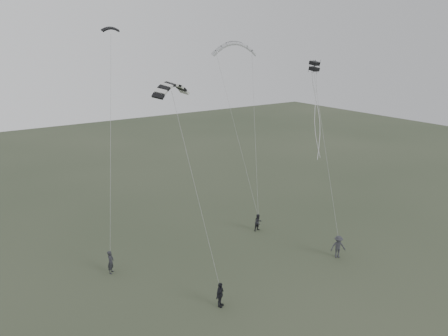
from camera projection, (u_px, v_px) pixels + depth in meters
ground at (254, 281)px, 31.89m from camera, size 140.00×140.00×0.00m
flyer_left at (111, 262)px, 32.74m from camera, size 0.76×0.77×1.79m
flyer_right at (258, 222)px, 40.08m from camera, size 0.82×0.66×1.60m
flyer_center at (220, 295)px, 28.58m from camera, size 1.08×0.90×1.73m
flyer_far at (338, 247)px, 35.07m from camera, size 1.40×1.19×1.88m
kite_dark_small at (110, 28)px, 32.34m from camera, size 1.34×0.64×0.57m
kite_pale_large at (234, 43)px, 43.51m from camera, size 4.62×3.42×2.00m
kite_striped at (171, 84)px, 27.31m from camera, size 3.15×2.19×1.31m
kite_box at (314, 66)px, 34.42m from camera, size 0.74×0.85×0.82m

